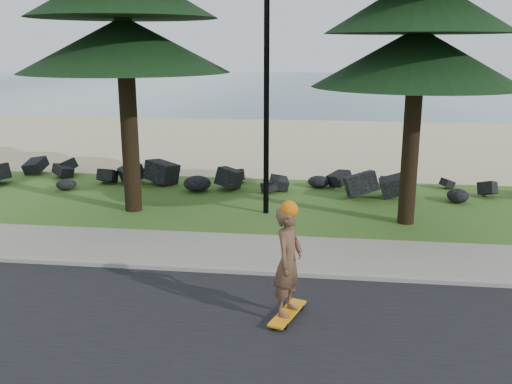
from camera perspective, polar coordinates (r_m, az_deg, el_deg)
ground at (r=11.84m, az=-0.76°, el=-6.48°), size 160.00×160.00×0.00m
road at (r=7.87m, az=-5.68°, el=-18.12°), size 160.00×7.00×0.02m
kerb at (r=11.00m, az=-1.44°, el=-7.90°), size 160.00×0.20×0.10m
sidewalk at (r=12.01m, az=-0.63°, el=-5.96°), size 160.00×2.00×0.08m
beach_sand at (r=25.84m, az=3.84°, el=5.06°), size 160.00×15.00×0.01m
ocean at (r=62.10m, az=6.07°, el=10.55°), size 160.00×58.00×0.01m
seawall_boulders at (r=17.15m, az=1.90°, el=0.20°), size 60.00×2.40×1.10m
lamp_post at (r=14.23m, az=1.07°, el=14.09°), size 0.25×0.14×8.14m
skateboarder at (r=8.93m, az=3.25°, el=-6.97°), size 0.59×1.07×1.94m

